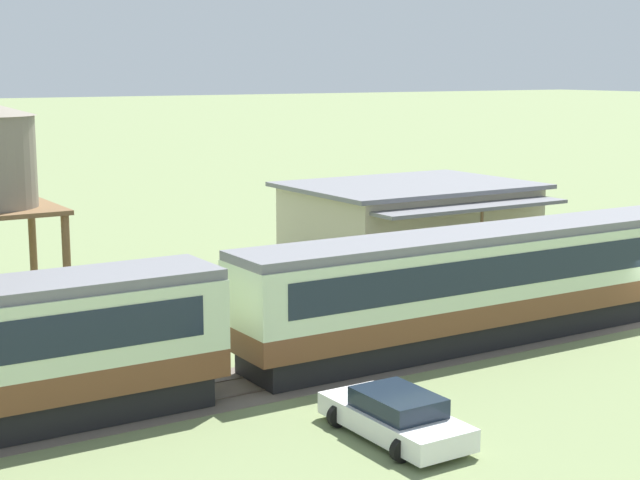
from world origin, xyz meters
The scene contains 4 objects.
passenger_train centered at (-6.36, 1.79, 2.22)m, with size 64.49×2.91×3.99m.
railway_track centered at (-9.99, 1.79, 0.01)m, with size 118.18×3.60×0.04m.
station_building centered at (-2.18, 13.00, 2.12)m, with size 11.02×9.43×4.19m.
parked_car_white centered at (-15.47, -4.07, 0.59)m, with size 2.33×4.58×1.25m.
Camera 1 is at (-29.98, -23.69, 9.53)m, focal length 55.00 mm.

